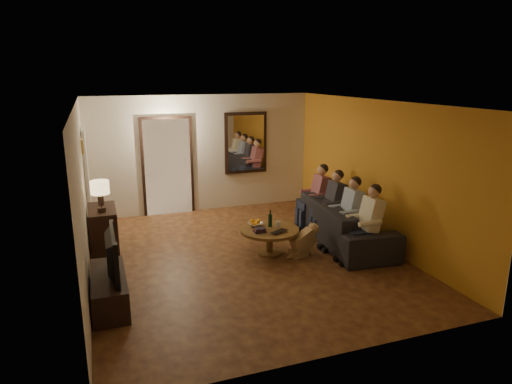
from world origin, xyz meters
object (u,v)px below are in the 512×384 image
object	(u,v)px
tv_stand	(109,290)
bowl	(255,224)
person_b	(348,216)
tv	(106,254)
coffee_table	(269,241)
laptop	(281,233)
table_lamp	(101,196)
person_d	(317,199)
wine_bottle	(270,218)
person_a	(367,226)
dresser	(104,231)
dog	(303,240)
person_c	(332,207)
sofa	(344,222)

from	to	relation	value
tv_stand	bowl	xyz separation A→B (m)	(2.52, 1.20, 0.27)
person_b	tv	bearing A→B (deg)	-169.51
tv_stand	tv	size ratio (longest dim) A/B	1.23
coffee_table	laptop	xyz separation A→B (m)	(0.10, -0.28, 0.24)
table_lamp	person_d	size ratio (longest dim) A/B	0.45
wine_bottle	person_d	bearing A→B (deg)	33.02
tv_stand	person_a	size ratio (longest dim) A/B	1.08
person_d	coffee_table	world-z (taller)	person_d
table_lamp	person_d	world-z (taller)	table_lamp
dresser	dog	distance (m)	3.44
tv_stand	coffee_table	world-z (taller)	coffee_table
person_c	bowl	xyz separation A→B (m)	(-1.59, -0.17, -0.12)
sofa	bowl	distance (m)	1.70
laptop	tv	bearing A→B (deg)	165.41
dresser	table_lamp	bearing A→B (deg)	-90.00
table_lamp	person_a	xyz separation A→B (m)	(4.11, -1.55, -0.49)
person_c	coffee_table	world-z (taller)	person_c
person_b	dog	size ratio (longest dim) A/B	2.14
tv	sofa	size ratio (longest dim) A/B	0.41
person_c	table_lamp	bearing A→B (deg)	175.17
person_c	coffee_table	bearing A→B (deg)	-164.75
dog	coffee_table	xyz separation A→B (m)	(-0.51, 0.29, -0.06)
tv_stand	dog	world-z (taller)	dog
dog	bowl	world-z (taller)	dog
person_b	wine_bottle	distance (m)	1.40
sofa	person_b	size ratio (longest dim) A/B	2.15
person_a	person_c	distance (m)	1.20
person_c	laptop	size ratio (longest dim) A/B	3.65
table_lamp	sofa	bearing A→B (deg)	-8.74
table_lamp	coffee_table	distance (m)	2.93
tv_stand	sofa	distance (m)	4.35
person_c	coffee_table	distance (m)	1.51
person_a	tv_stand	bearing A→B (deg)	-177.76
person_a	coffee_table	xyz separation A→B (m)	(-1.41, 0.81, -0.38)
table_lamp	tv_stand	bearing A→B (deg)	-90.00
coffee_table	tv_stand	bearing A→B (deg)	-160.12
person_d	wine_bottle	distance (m)	1.62
person_d	tv_stand	bearing A→B (deg)	-154.50
table_lamp	coffee_table	bearing A→B (deg)	-15.17
sofa	wine_bottle	distance (m)	1.48
dresser	person_a	size ratio (longest dim) A/B	0.77
person_d	coffee_table	size ratio (longest dim) A/B	1.17
person_d	bowl	size ratio (longest dim) A/B	4.63
dog	person_d	bearing A→B (deg)	40.64
person_a	bowl	world-z (taller)	person_a
person_c	laptop	xyz separation A→B (m)	(-1.31, -0.67, -0.14)
dresser	bowl	bearing A→B (deg)	-16.20
coffee_table	sofa	bearing A→B (deg)	3.22
table_lamp	person_b	world-z (taller)	table_lamp
person_c	laptop	world-z (taller)	person_c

